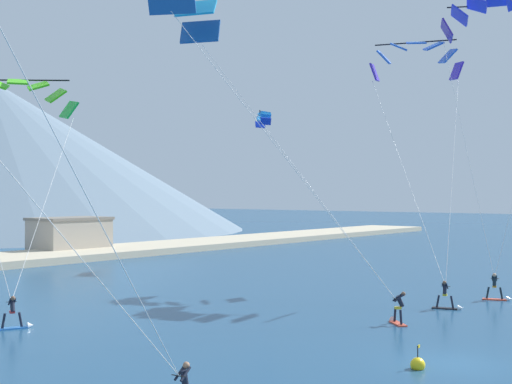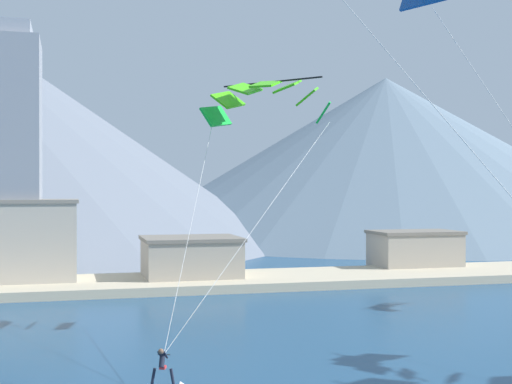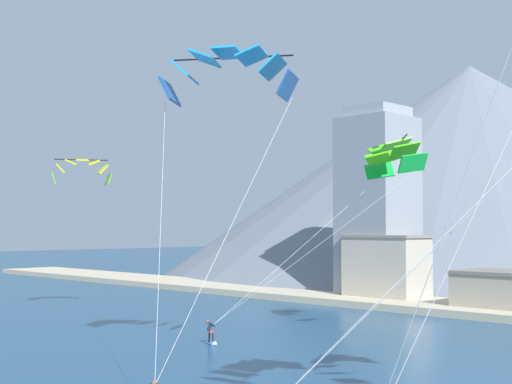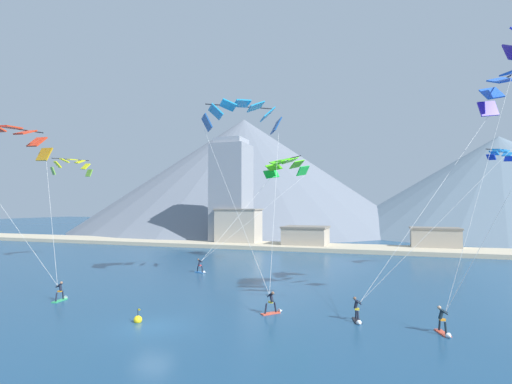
% 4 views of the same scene
% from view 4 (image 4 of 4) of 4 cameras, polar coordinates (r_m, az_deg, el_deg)
% --- Properties ---
extents(ground_plane, '(400.00, 400.00, 0.00)m').
position_cam_4_polar(ground_plane, '(27.65, -14.49, -18.21)').
color(ground_plane, navy).
extents(kitesurfer_near_lead, '(1.76, 1.04, 1.72)m').
position_cam_4_polar(kitesurfer_near_lead, '(47.29, -7.87, -10.76)').
color(kitesurfer_near_lead, '#337FDB').
rests_on(kitesurfer_near_lead, ground).
extents(kitesurfer_near_trail, '(1.45, 1.57, 1.72)m').
position_cam_4_polar(kitesurfer_near_trail, '(29.89, 2.50, -16.00)').
color(kitesurfer_near_trail, '#E54C33').
rests_on(kitesurfer_near_trail, ground).
extents(kitesurfer_mid_center, '(0.94, 1.78, 1.76)m').
position_cam_4_polar(kitesurfer_mid_center, '(27.73, 25.25, -16.92)').
color(kitesurfer_mid_center, '#E54C33').
rests_on(kitesurfer_mid_center, ground).
extents(kitesurfer_far_left, '(0.81, 1.78, 1.70)m').
position_cam_4_polar(kitesurfer_far_left, '(28.63, 14.27, -16.64)').
color(kitesurfer_far_left, black).
rests_on(kitesurfer_far_left, ground).
extents(kitesurfer_far_right, '(0.62, 1.78, 1.67)m').
position_cam_4_polar(kitesurfer_far_right, '(37.32, -26.01, -13.06)').
color(kitesurfer_far_right, '#33B266').
rests_on(kitesurfer_far_right, ground).
extents(parafoil_kite_near_lead, '(10.93, 13.89, 13.03)m').
position_cam_4_polar(parafoil_kite_near_lead, '(54.73, 4.14, 3.76)').
color(parafoil_kite_near_lead, green).
extents(parafoil_kite_near_trail, '(9.56, 12.24, 16.83)m').
position_cam_4_polar(parafoil_kite_near_trail, '(40.61, -2.00, 11.18)').
color(parafoil_kite_near_trail, '#1B4F9B').
extents(parafoil_kite_far_right, '(9.26, 7.73, 13.92)m').
position_cam_4_polar(parafoil_kite_far_right, '(43.74, -31.74, 6.59)').
color(parafoil_kite_far_right, '#C28B16').
extents(parafoil_kite_distant_high_outer, '(3.41, 5.41, 2.44)m').
position_cam_4_polar(parafoil_kite_distant_high_outer, '(61.60, -24.81, 3.52)').
color(parafoil_kite_distant_high_outer, '#71B339').
extents(parafoil_kite_distant_low_drift, '(3.37, 3.47, 1.40)m').
position_cam_4_polar(parafoil_kite_distant_low_drift, '(53.63, 31.55, 4.74)').
color(parafoil_kite_distant_low_drift, '#132EBD').
extents(race_marker_buoy, '(0.56, 0.56, 1.02)m').
position_cam_4_polar(race_marker_buoy, '(29.00, -16.53, -17.09)').
color(race_marker_buoy, yellow).
rests_on(race_marker_buoy, ground).
extents(shoreline_strip, '(180.00, 10.00, 0.70)m').
position_cam_4_polar(shoreline_strip, '(72.77, 7.21, -7.78)').
color(shoreline_strip, beige).
rests_on(shoreline_strip, ground).
extents(shore_building_harbour_front, '(8.03, 6.77, 3.97)m').
position_cam_4_polar(shore_building_harbour_front, '(73.90, 7.13, -6.41)').
color(shore_building_harbour_front, '#A89E8E').
rests_on(shore_building_harbour_front, ground).
extents(shore_building_promenade_mid, '(8.49, 5.16, 7.15)m').
position_cam_4_polar(shore_building_promenade_mid, '(78.00, -2.50, -5.01)').
color(shore_building_promenade_mid, '#B7AD9E').
rests_on(shore_building_promenade_mid, ground).
extents(shore_building_quay_east, '(8.13, 5.22, 4.00)m').
position_cam_4_polar(shore_building_quay_east, '(75.36, 24.21, -6.15)').
color(shore_building_quay_east, '#A89E8E').
rests_on(shore_building_quay_east, ground).
extents(highrise_tower, '(7.00, 7.00, 21.24)m').
position_cam_4_polar(highrise_tower, '(80.27, -3.54, -0.05)').
color(highrise_tower, gray).
rests_on(highrise_tower, ground).
extents(mountain_peak_west_ridge, '(107.52, 107.52, 36.69)m').
position_cam_4_polar(mountain_peak_west_ridge, '(133.48, -1.74, 2.61)').
color(mountain_peak_west_ridge, slate).
rests_on(mountain_peak_west_ridge, ground).
extents(mountain_peak_central_summit, '(91.94, 91.94, 27.31)m').
position_cam_4_polar(mountain_peak_central_summit, '(131.17, 31.45, 0.92)').
color(mountain_peak_central_summit, slate).
rests_on(mountain_peak_central_summit, ground).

